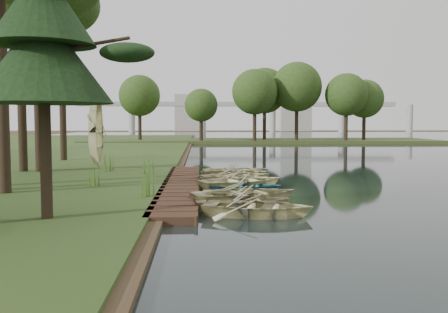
{
  "coord_description": "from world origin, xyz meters",
  "views": [
    {
      "loc": [
        -0.73,
        -22.08,
        3.01
      ],
      "look_at": [
        0.33,
        0.04,
        1.47
      ],
      "focal_mm": 40.0,
      "sensor_mm": 36.0,
      "label": 1
    }
  ],
  "objects_px": {
    "rowboat_0": "(258,205)",
    "rowboat_2": "(246,192)",
    "pine_tree": "(43,29)",
    "rowboat_1": "(243,199)",
    "boardwalk": "(181,186)",
    "stored_rowboat": "(99,162)"
  },
  "relations": [
    {
      "from": "boardwalk",
      "to": "pine_tree",
      "type": "xyz_separation_m",
      "value": [
        -3.45,
        -7.94,
        5.41
      ]
    },
    {
      "from": "rowboat_2",
      "to": "stored_rowboat",
      "type": "xyz_separation_m",
      "value": [
        -7.52,
        11.12,
        0.23
      ]
    },
    {
      "from": "rowboat_1",
      "to": "rowboat_0",
      "type": "bearing_deg",
      "value": -170.29
    },
    {
      "from": "stored_rowboat",
      "to": "boardwalk",
      "type": "bearing_deg",
      "value": -140.7
    },
    {
      "from": "rowboat_2",
      "to": "stored_rowboat",
      "type": "bearing_deg",
      "value": 17.85
    },
    {
      "from": "boardwalk",
      "to": "pine_tree",
      "type": "bearing_deg",
      "value": -113.51
    },
    {
      "from": "rowboat_0",
      "to": "pine_tree",
      "type": "xyz_separation_m",
      "value": [
        -6.12,
        -1.29,
        5.15
      ]
    },
    {
      "from": "boardwalk",
      "to": "pine_tree",
      "type": "height_order",
      "value": "pine_tree"
    },
    {
      "from": "boardwalk",
      "to": "rowboat_1",
      "type": "bearing_deg",
      "value": -66.75
    },
    {
      "from": "pine_tree",
      "to": "rowboat_0",
      "type": "bearing_deg",
      "value": 11.91
    },
    {
      "from": "stored_rowboat",
      "to": "pine_tree",
      "type": "height_order",
      "value": "pine_tree"
    },
    {
      "from": "boardwalk",
      "to": "pine_tree",
      "type": "relative_size",
      "value": 1.92
    },
    {
      "from": "rowboat_0",
      "to": "rowboat_2",
      "type": "relative_size",
      "value": 0.87
    },
    {
      "from": "rowboat_0",
      "to": "rowboat_2",
      "type": "bearing_deg",
      "value": 17.47
    },
    {
      "from": "boardwalk",
      "to": "rowboat_0",
      "type": "height_order",
      "value": "rowboat_0"
    },
    {
      "from": "pine_tree",
      "to": "rowboat_1",
      "type": "bearing_deg",
      "value": 23.83
    },
    {
      "from": "rowboat_2",
      "to": "stored_rowboat",
      "type": "height_order",
      "value": "stored_rowboat"
    },
    {
      "from": "rowboat_1",
      "to": "pine_tree",
      "type": "relative_size",
      "value": 0.4
    },
    {
      "from": "rowboat_2",
      "to": "pine_tree",
      "type": "distance_m",
      "value": 8.7
    },
    {
      "from": "rowboat_0",
      "to": "rowboat_2",
      "type": "xyz_separation_m",
      "value": [
        -0.15,
        2.45,
        0.05
      ]
    },
    {
      "from": "pine_tree",
      "to": "boardwalk",
      "type": "bearing_deg",
      "value": 66.49
    },
    {
      "from": "boardwalk",
      "to": "rowboat_0",
      "type": "relative_size",
      "value": 4.61
    }
  ]
}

